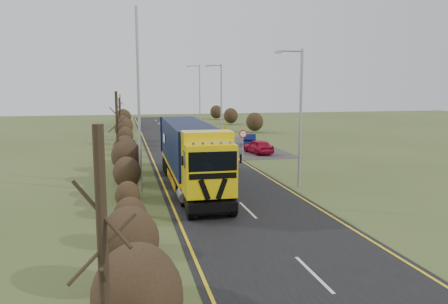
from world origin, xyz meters
name	(u,v)px	position (x,y,z in m)	size (l,w,h in m)	color
ground	(229,192)	(0.00, 0.00, 0.00)	(160.00, 160.00, 0.00)	#414E21
road	(201,164)	(0.00, 10.00, 0.01)	(8.00, 120.00, 0.02)	black
layby	(244,146)	(6.50, 20.00, 0.01)	(6.00, 18.00, 0.02)	#302D2B
lane_markings	(201,165)	(0.00, 9.69, 0.03)	(7.52, 116.00, 0.01)	yellow
hedgerow	(126,151)	(-6.00, 7.89, 1.62)	(2.24, 102.04, 6.05)	black
lorry	(190,151)	(-2.08, 1.85, 2.35)	(2.90, 14.90, 4.14)	black
car_red_hatchback	(258,147)	(6.44, 14.63, 0.69)	(1.62, 4.02, 1.37)	#A10823
car_blue_sedan	(249,140)	(7.25, 20.37, 0.65)	(1.37, 3.93, 1.30)	#0A103A
streetlight_near	(299,113)	(4.50, 0.27, 4.73)	(1.84, 0.18, 8.61)	#A0A3A5
streetlight_mid	(220,100)	(4.49, 22.61, 4.86)	(1.88, 0.18, 8.84)	#A0A3A5
streetlight_far	(199,94)	(5.27, 41.05, 5.35)	(2.05, 0.19, 9.68)	#A0A3A5
left_pole	(139,103)	(-5.20, 0.83, 5.41)	(0.16, 0.16, 10.83)	#A0A3A5
speed_sign	(243,138)	(4.20, 12.07, 1.83)	(0.71, 0.10, 2.58)	#A0A3A5
warning_board	(224,131)	(5.80, 26.24, 1.06)	(0.68, 0.11, 1.77)	#A0A3A5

